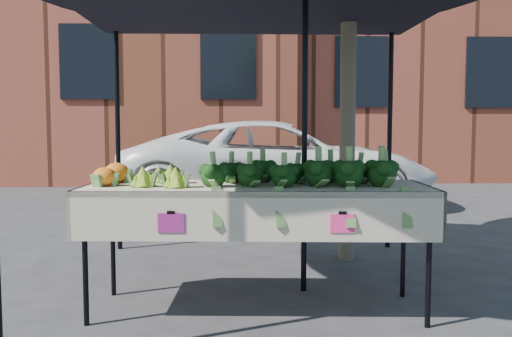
% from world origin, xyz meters
% --- Properties ---
extents(ground, '(90.00, 90.00, 0.00)m').
position_xyz_m(ground, '(0.00, 0.00, 0.00)').
color(ground, '#29292B').
extents(table, '(2.43, 0.91, 0.90)m').
position_xyz_m(table, '(-0.12, 0.02, 0.45)').
color(table, '#BBAF98').
rests_on(table, ground).
extents(canopy, '(3.16, 3.16, 2.74)m').
position_xyz_m(canopy, '(-0.09, 0.54, 1.37)').
color(canopy, black).
rests_on(canopy, ground).
extents(broccoli_heap, '(1.45, 0.55, 0.24)m').
position_xyz_m(broccoli_heap, '(0.20, 0.04, 1.02)').
color(broccoli_heap, black).
rests_on(broccoli_heap, table).
extents(romanesco_cluster, '(0.41, 0.55, 0.18)m').
position_xyz_m(romanesco_cluster, '(-0.79, 0.05, 0.99)').
color(romanesco_cluster, '#94A42A').
rests_on(romanesco_cluster, table).
extents(cauliflower_pair, '(0.21, 0.41, 0.16)m').
position_xyz_m(cauliflower_pair, '(-1.16, 0.08, 0.98)').
color(cauliflower_pair, orange).
rests_on(cauliflower_pair, table).
extents(vehicle, '(1.47, 2.37, 5.07)m').
position_xyz_m(vehicle, '(0.38, 5.11, 2.53)').
color(vehicle, white).
rests_on(vehicle, ground).
extents(street_tree, '(2.22, 2.22, 4.38)m').
position_xyz_m(street_tree, '(0.80, 1.44, 2.19)').
color(street_tree, '#1E4C14').
rests_on(street_tree, ground).
extents(building_left, '(12.00, 8.00, 9.00)m').
position_xyz_m(building_left, '(-5.00, 12.00, 4.50)').
color(building_left, brown).
rests_on(building_left, ground).
extents(building_right, '(12.00, 8.00, 8.50)m').
position_xyz_m(building_right, '(7.00, 12.50, 4.25)').
color(building_right, brown).
rests_on(building_right, ground).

